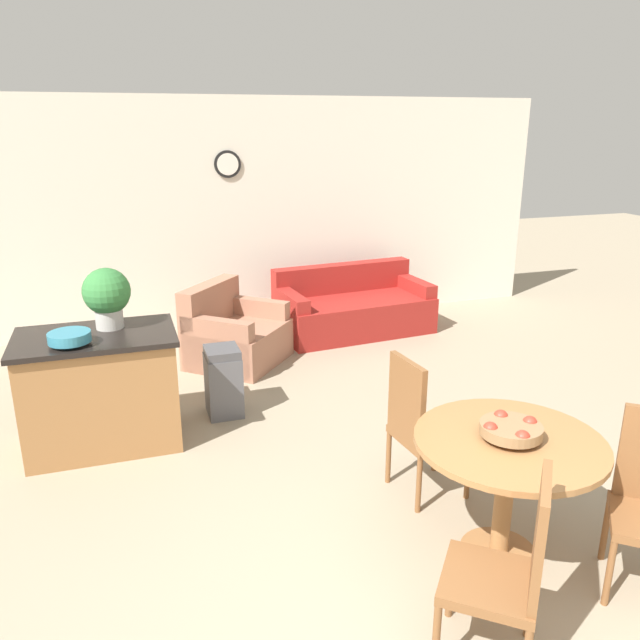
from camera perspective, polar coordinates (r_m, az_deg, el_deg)
The scene contains 11 objects.
wall_back at distance 7.60m, azimuth -7.92°, elevation 9.53°, with size 8.00×0.09×2.70m.
dining_table at distance 3.69m, azimuth 16.73°, elevation -12.73°, with size 1.04×1.04×0.76m.
dining_chair_near_left at distance 3.10m, azimuth 16.98°, elevation -20.80°, with size 0.59×0.59×0.98m.
dining_chair_far_side at distance 4.20m, azimuth 9.08°, elevation -9.31°, with size 0.46×0.46×0.98m.
fruit_bowl at distance 3.58m, azimuth 17.05°, elevation -9.51°, with size 0.34×0.34×0.11m.
kitchen_island at distance 5.08m, azimuth -19.40°, elevation -6.04°, with size 1.17×0.74×0.90m.
teal_bowl at distance 4.74m, azimuth -21.93°, elevation -1.48°, with size 0.29×0.29×0.10m.
potted_plant at distance 4.97m, azimuth -18.91°, elevation 2.20°, with size 0.36×0.36×0.47m.
trash_bin at distance 5.39m, azimuth -8.82°, elevation -5.58°, with size 0.29×0.32×0.60m.
couch at distance 7.45m, azimuth 3.01°, elevation 1.00°, with size 1.84×1.04×0.76m.
armchair at distance 6.54m, azimuth -7.85°, elevation -1.48°, with size 1.23×1.23×0.82m.
Camera 1 is at (-1.35, -1.72, 2.42)m, focal length 35.00 mm.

